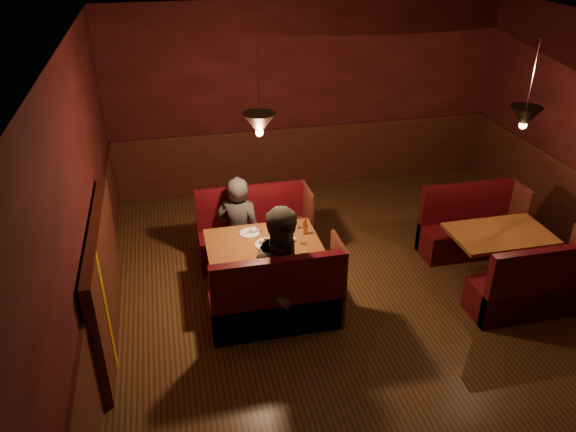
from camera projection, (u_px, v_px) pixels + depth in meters
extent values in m
cube|color=#412815|center=(384.00, 315.00, 6.23)|extent=(6.00, 7.00, 0.01)
cube|color=#302218|center=(412.00, 48.00, 4.85)|extent=(6.00, 7.00, 0.01)
cube|color=black|center=(307.00, 98.00, 8.55)|extent=(6.00, 0.01, 2.90)
cube|color=black|center=(78.00, 232.00, 4.95)|extent=(0.01, 7.00, 2.90)
cube|color=#3A1B0F|center=(307.00, 157.00, 8.98)|extent=(6.00, 0.04, 1.00)
cube|color=#3A1B0F|center=(98.00, 317.00, 5.41)|extent=(0.04, 7.00, 1.00)
cube|color=#3A1B0F|center=(105.00, 280.00, 5.69)|extent=(0.10, 2.20, 1.30)
cube|color=#CA910C|center=(107.00, 313.00, 5.23)|extent=(0.01, 0.12, 1.30)
cylinder|color=#333333|center=(258.00, 85.00, 5.50)|extent=(0.01, 0.01, 0.80)
cone|color=black|center=(259.00, 124.00, 5.69)|extent=(0.34, 0.34, 0.22)
sphere|color=#FFBF72|center=(259.00, 132.00, 5.73)|extent=(0.08, 0.08, 0.08)
cylinder|color=#333333|center=(533.00, 79.00, 5.69)|extent=(0.01, 0.01, 0.80)
cone|color=black|center=(525.00, 117.00, 5.88)|extent=(0.34, 0.34, 0.22)
sphere|color=#FFBF72|center=(523.00, 125.00, 5.92)|extent=(0.08, 0.08, 0.08)
cube|color=brown|center=(262.00, 242.00, 6.35)|extent=(1.27, 0.77, 0.05)
cylinder|color=#3A1B0F|center=(263.00, 267.00, 6.51)|extent=(0.13, 0.13, 0.63)
cylinder|color=#3A1B0F|center=(263.00, 288.00, 6.66)|extent=(0.51, 0.51, 0.04)
cylinder|color=silver|center=(267.00, 245.00, 6.23)|extent=(0.25, 0.25, 0.02)
cube|color=black|center=(265.00, 241.00, 6.25)|extent=(0.08, 0.07, 0.03)
ellipsoid|color=silver|center=(261.00, 241.00, 6.24)|extent=(0.06, 0.06, 0.05)
cube|color=tan|center=(271.00, 245.00, 6.18)|extent=(0.08, 0.06, 0.03)
cylinder|color=silver|center=(271.00, 246.00, 6.19)|extent=(0.05, 0.11, 0.01)
cylinder|color=silver|center=(250.00, 233.00, 6.46)|extent=(0.24, 0.24, 0.01)
ellipsoid|color=beige|center=(253.00, 230.00, 6.47)|extent=(0.09, 0.09, 0.05)
cube|color=silver|center=(254.00, 232.00, 6.46)|extent=(0.18, 0.02, 0.00)
cylinder|color=white|center=(287.00, 233.00, 6.40)|extent=(0.05, 0.05, 0.08)
cylinder|color=white|center=(300.00, 222.00, 6.56)|extent=(0.07, 0.07, 0.14)
cylinder|color=white|center=(303.00, 238.00, 6.24)|extent=(0.07, 0.07, 0.14)
cylinder|color=#47230F|center=(305.00, 228.00, 6.42)|extent=(0.05, 0.05, 0.15)
cylinder|color=#47230F|center=(306.00, 220.00, 6.38)|extent=(0.02, 0.02, 0.06)
ellipsoid|color=white|center=(293.00, 240.00, 6.30)|extent=(0.10, 0.10, 0.04)
cube|color=#360A0C|center=(254.00, 246.00, 7.13)|extent=(1.36, 0.50, 0.41)
cube|color=#360A0C|center=(250.00, 220.00, 7.17)|extent=(1.36, 0.11, 0.95)
cube|color=#3A1B0F|center=(307.00, 222.00, 7.14)|extent=(0.04, 0.50, 0.95)
cube|color=#360A0C|center=(274.00, 309.00, 6.00)|extent=(1.36, 0.50, 0.41)
cube|color=#360A0C|center=(278.00, 299.00, 5.71)|extent=(1.36, 0.11, 0.95)
cube|color=#3A1B0F|center=(338.00, 279.00, 6.01)|extent=(0.04, 0.50, 0.95)
cube|color=brown|center=(500.00, 234.00, 6.55)|extent=(1.15, 0.74, 0.04)
cylinder|color=#3A1B0F|center=(495.00, 258.00, 6.71)|extent=(0.12, 0.12, 0.61)
cylinder|color=#3A1B0F|center=(491.00, 277.00, 6.85)|extent=(0.49, 0.49, 0.03)
cube|color=#360A0C|center=(468.00, 239.00, 7.30)|extent=(1.24, 0.48, 0.39)
cube|color=#360A0C|center=(464.00, 215.00, 7.34)|extent=(1.24, 0.10, 0.91)
cube|color=#3A1B0F|center=(516.00, 216.00, 7.30)|extent=(0.03, 0.48, 0.91)
cube|color=#360A0C|center=(524.00, 296.00, 6.22)|extent=(1.24, 0.48, 0.39)
cube|color=#360A0C|center=(539.00, 286.00, 5.94)|extent=(1.24, 0.10, 0.91)
imported|color=#363636|center=(238.00, 209.00, 6.81)|extent=(0.65, 0.53, 1.54)
imported|color=#3C3630|center=(286.00, 254.00, 5.73)|extent=(0.94, 0.79, 1.73)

